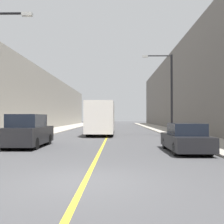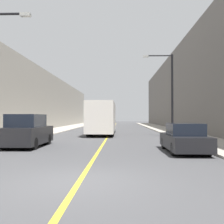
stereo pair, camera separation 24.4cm
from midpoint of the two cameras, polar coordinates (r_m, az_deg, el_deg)
name	(u,v)px [view 1 (the left image)]	position (r m, az deg, el deg)	size (l,w,h in m)	color
ground_plane	(85,182)	(7.55, -6.89, -14.85)	(200.00, 200.00, 0.00)	#474749
sidewalk_left	(60,129)	(38.22, -11.46, -3.67)	(3.53, 72.00, 0.11)	#B2AA9E
sidewalk_right	(162,129)	(37.83, 10.70, -3.70)	(3.53, 72.00, 0.11)	#B2AA9E
building_row_left	(34,101)	(39.24, -16.82, 2.35)	(4.00, 72.00, 8.22)	gray
building_row_right	(189,89)	(38.80, 16.18, 4.94)	(4.00, 72.00, 11.66)	#66605B
road_center_line	(111,129)	(37.32, -0.44, -3.83)	(0.16, 72.00, 0.01)	gold
bus	(102,118)	(27.11, -2.50, -1.21)	(2.51, 10.19, 3.23)	silver
parked_suv_left	(28,132)	(16.48, -18.23, -4.15)	(1.95, 4.46, 1.95)	black
car_right_near	(186,139)	(13.94, 15.24, -5.70)	(1.80, 4.35, 1.47)	black
street_lamp_right	(169,89)	(24.27, 12.00, 4.94)	(2.73, 0.24, 7.34)	black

